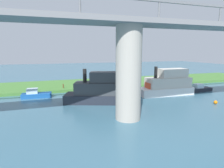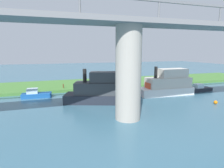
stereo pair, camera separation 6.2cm
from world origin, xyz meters
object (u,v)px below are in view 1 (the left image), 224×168
(riverboat_paddlewheel, at_px, (101,90))
(houseboat_blue, at_px, (124,88))
(motorboat_red, at_px, (36,94))
(marker_buoy, at_px, (216,102))
(bridge_pylon, at_px, (129,74))
(person_on_bank, at_px, (94,82))
(mooring_post, at_px, (63,86))
(skiff_small, at_px, (200,89))
(motorboat_white, at_px, (167,84))

(riverboat_paddlewheel, xyz_separation_m, houseboat_blue, (-5.94, -5.69, -1.19))
(motorboat_red, relative_size, marker_buoy, 9.12)
(bridge_pylon, xyz_separation_m, person_on_bank, (-0.50, -18.65, -3.77))
(mooring_post, distance_m, marker_buoy, 25.20)
(bridge_pylon, distance_m, skiff_small, 20.64)
(houseboat_blue, height_order, motorboat_white, motorboat_white)
(bridge_pylon, distance_m, person_on_bank, 19.04)
(person_on_bank, xyz_separation_m, mooring_post, (6.11, 1.29, -0.32))
(motorboat_red, height_order, motorboat_white, motorboat_white)
(skiff_small, bearing_deg, motorboat_white, 1.61)
(bridge_pylon, xyz_separation_m, motorboat_white, (-10.85, -8.69, -3.20))
(skiff_small, bearing_deg, bridge_pylon, 26.17)
(motorboat_white, bearing_deg, skiff_small, -178.39)
(bridge_pylon, bearing_deg, mooring_post, -72.10)
(person_on_bank, distance_m, riverboat_paddlewheel, 11.45)
(mooring_post, distance_m, motorboat_red, 6.08)
(bridge_pylon, height_order, marker_buoy, bridge_pylon)
(bridge_pylon, height_order, houseboat_blue, bridge_pylon)
(houseboat_blue, bearing_deg, bridge_pylon, 69.61)
(houseboat_blue, height_order, motorboat_red, houseboat_blue)
(person_on_bank, xyz_separation_m, riverboat_paddlewheel, (1.60, 11.32, 0.59))
(person_on_bank, distance_m, marker_buoy, 21.83)
(riverboat_paddlewheel, bearing_deg, houseboat_blue, -136.20)
(riverboat_paddlewheel, relative_size, skiff_small, 2.30)
(riverboat_paddlewheel, height_order, motorboat_red, riverboat_paddlewheel)
(riverboat_paddlewheel, height_order, marker_buoy, riverboat_paddlewheel)
(motorboat_red, height_order, marker_buoy, motorboat_red)
(person_on_bank, height_order, motorboat_red, person_on_bank)
(marker_buoy, bearing_deg, riverboat_paddlewheel, -21.25)
(motorboat_red, bearing_deg, marker_buoy, 153.76)
(riverboat_paddlewheel, distance_m, skiff_small, 19.30)
(bridge_pylon, relative_size, person_on_bank, 7.15)
(skiff_small, bearing_deg, person_on_bank, -29.03)
(riverboat_paddlewheel, height_order, skiff_small, riverboat_paddlewheel)
(riverboat_paddlewheel, bearing_deg, mooring_post, -65.81)
(motorboat_white, bearing_deg, bridge_pylon, 38.68)
(motorboat_red, relative_size, skiff_small, 1.05)
(riverboat_paddlewheel, height_order, motorboat_white, riverboat_paddlewheel)
(houseboat_blue, xyz_separation_m, marker_buoy, (-9.10, 11.54, -0.35))
(marker_buoy, bearing_deg, skiff_small, -119.25)
(person_on_bank, relative_size, marker_buoy, 2.78)
(houseboat_blue, bearing_deg, skiff_small, 162.69)
(bridge_pylon, height_order, riverboat_paddlewheel, bridge_pylon)
(person_on_bank, bearing_deg, skiff_small, 150.97)
(riverboat_paddlewheel, xyz_separation_m, motorboat_red, (9.08, -6.04, -1.26))
(mooring_post, xyz_separation_m, riverboat_paddlewheel, (-4.51, 10.04, 0.92))
(houseboat_blue, bearing_deg, mooring_post, -22.58)
(riverboat_paddlewheel, bearing_deg, motorboat_white, -173.51)
(houseboat_blue, bearing_deg, motorboat_white, 144.20)
(mooring_post, xyz_separation_m, motorboat_red, (4.57, 4.00, -0.34))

